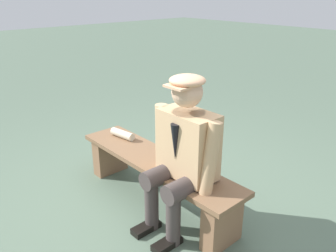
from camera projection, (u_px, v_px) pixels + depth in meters
ground_plane at (157, 201)px, 3.10m from camera, size 30.00×30.00×0.00m
bench at (157, 173)px, 2.99m from camera, size 1.73×0.39×0.43m
seated_man at (183, 149)px, 2.56m from camera, size 0.62×0.57×1.23m
rolled_magazine at (122, 134)px, 3.35m from camera, size 0.27×0.12×0.08m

